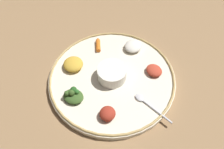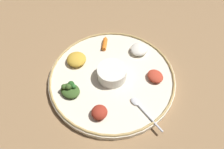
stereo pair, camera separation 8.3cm
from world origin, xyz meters
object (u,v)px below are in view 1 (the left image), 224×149
at_px(center_bowl, 112,73).
at_px(greens_pile, 73,95).
at_px(carrot_near_spoon, 98,44).
at_px(spoon, 147,104).

height_order(center_bowl, greens_pile, center_bowl).
relative_size(center_bowl, carrot_near_spoon, 1.50).
relative_size(spoon, greens_pile, 1.67).
bearing_deg(carrot_near_spoon, spoon, -91.67).
height_order(center_bowl, spoon, center_bowl).
height_order(center_bowl, carrot_near_spoon, center_bowl).
xyz_separation_m(center_bowl, greens_pile, (-0.16, 0.00, -0.01)).
bearing_deg(greens_pile, center_bowl, -1.73).
xyz_separation_m(greens_pile, carrot_near_spoon, (0.20, 0.15, -0.01)).
relative_size(center_bowl, greens_pile, 1.17).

